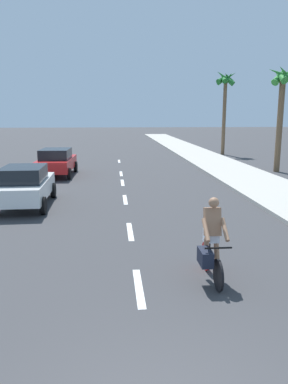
{
  "coord_description": "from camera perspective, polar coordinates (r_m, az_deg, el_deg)",
  "views": [
    {
      "loc": [
        -0.5,
        -3.32,
        3.52
      ],
      "look_at": [
        0.48,
        8.3,
        1.1
      ],
      "focal_mm": 35.2,
      "sensor_mm": 36.0,
      "label": 1
    }
  ],
  "objects": [
    {
      "name": "lane_stripe_4",
      "position": [
        19.71,
        -3.28,
        1.43
      ],
      "size": [
        0.16,
        1.8,
        0.01
      ],
      "primitive_type": "cube",
      "color": "white",
      "rests_on": "ground"
    },
    {
      "name": "lane_stripe_3",
      "position": [
        15.8,
        -2.88,
        -1.15
      ],
      "size": [
        0.16,
        1.8,
        0.01
      ],
      "primitive_type": "cube",
      "color": "white",
      "rests_on": "ground"
    },
    {
      "name": "lane_stripe_6",
      "position": [
        28.78,
        -3.79,
        4.68
      ],
      "size": [
        0.16,
        1.8,
        0.01
      ],
      "primitive_type": "cube",
      "color": "white",
      "rests_on": "ground"
    },
    {
      "name": "lane_stripe_2",
      "position": [
        11.56,
        -2.12,
        -5.98
      ],
      "size": [
        0.16,
        1.8,
        0.01
      ],
      "primitive_type": "cube",
      "color": "white",
      "rests_on": "ground"
    },
    {
      "name": "parked_car_red",
      "position": [
        22.41,
        -13.13,
        4.55
      ],
      "size": [
        2.07,
        4.33,
        1.57
      ],
      "rotation": [
        0.0,
        0.0,
        -0.03
      ],
      "color": "red",
      "rests_on": "ground"
    },
    {
      "name": "sidewalk_strip",
      "position": [
        26.6,
        11.41,
        4.04
      ],
      "size": [
        3.6,
        80.0,
        0.14
      ],
      "primitive_type": "cube",
      "color": "#B2ADA3",
      "rests_on": "ground"
    },
    {
      "name": "lane_stripe_5",
      "position": [
        22.68,
        -3.49,
        2.79
      ],
      "size": [
        0.16,
        1.8,
        0.01
      ],
      "primitive_type": "cube",
      "color": "white",
      "rests_on": "ground"
    },
    {
      "name": "parked_car_white",
      "position": [
        15.22,
        -17.58,
        1.03
      ],
      "size": [
        1.98,
        4.13,
        1.57
      ],
      "rotation": [
        0.0,
        0.0,
        0.02
      ],
      "color": "white",
      "rests_on": "ground"
    },
    {
      "name": "palm_tree_mid",
      "position": [
        24.68,
        20.22,
        14.37
      ],
      "size": [
        1.99,
        1.61,
        6.45
      ],
      "color": "brown",
      "rests_on": "ground"
    },
    {
      "name": "palm_tree_far",
      "position": [
        34.17,
        12.23,
        15.2
      ],
      "size": [
        1.92,
        1.82,
        7.33
      ],
      "color": "brown",
      "rests_on": "ground"
    },
    {
      "name": "lane_stripe_1",
      "position": [
        8.02,
        -0.79,
        -14.25
      ],
      "size": [
        0.16,
        1.8,
        0.01
      ],
      "primitive_type": "cube",
      "color": "white",
      "rests_on": "ground"
    },
    {
      "name": "ground_plane",
      "position": [
        23.59,
        -3.55,
        3.12
      ],
      "size": [
        160.0,
        160.0,
        0.0
      ],
      "primitive_type": "plane",
      "color": "#38383A"
    },
    {
      "name": "cyclist",
      "position": [
        8.16,
        10.07,
        -7.7
      ],
      "size": [
        0.62,
        1.71,
        1.82
      ],
      "rotation": [
        0.0,
        0.0,
        3.14
      ],
      "color": "black",
      "rests_on": "ground"
    }
  ]
}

